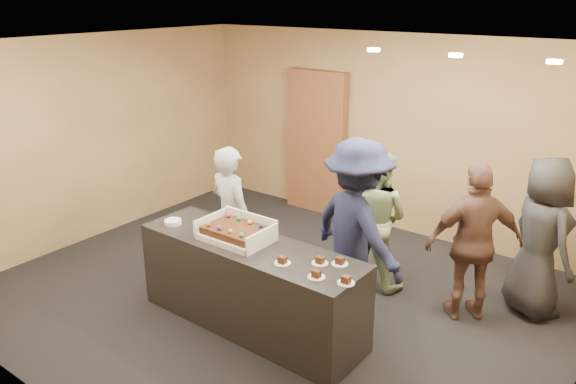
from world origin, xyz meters
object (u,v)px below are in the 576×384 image
Objects in this scene: serving_counter at (251,285)px; person_navy_man at (357,230)px; person_brown_extra at (474,243)px; person_server_grey at (231,216)px; sheet_cake at (236,230)px; person_dark_suit at (541,237)px; plate_stack at (173,222)px; storage_cabinet at (316,143)px; cake_box at (238,234)px; person_sage_man at (375,219)px.

serving_counter is 1.19m from person_navy_man.
serving_counter is at bearing 1.44° from person_brown_extra.
sheet_cake is at bearing 144.11° from person_server_grey.
sheet_cake is 2.38m from person_brown_extra.
person_dark_suit is (2.36, 1.98, -0.15)m from sheet_cake.
plate_stack is at bearing -9.01° from person_brown_extra.
plate_stack is 0.10× the size of person_dark_suit.
person_dark_suit is (3.47, -1.07, -0.22)m from storage_cabinet.
serving_counter is at bearing 84.07° from person_dark_suit.
person_navy_man is at bearing 42.73° from cake_box.
person_server_grey reaches higher than serving_counter.
person_dark_suit is (0.51, 0.50, 0.01)m from person_brown_extra.
person_brown_extra is (2.64, 1.57, -0.09)m from plate_stack.
person_navy_man is (0.15, -0.68, 0.14)m from person_sage_man.
person_dark_suit is at bearing -17.12° from storage_cabinet.
person_navy_man reaches higher than person_server_grey.
person_server_grey is 0.96× the size of person_dark_suit.
person_sage_man is 0.96× the size of person_brown_extra.
serving_counter is 13.65× the size of plate_stack.
cake_box is 0.41× the size of person_dark_suit.
sheet_cake is (-0.18, 0.00, 0.55)m from serving_counter.
plate_stack is (-0.79, -0.10, -0.08)m from sheet_cake.
plate_stack is 2.21m from person_sage_man.
sheet_cake is 0.31× the size of person_navy_man.
person_navy_man reaches higher than person_sage_man.
person_dark_suit is at bearing 39.92° from sheet_cake.
person_sage_man is 0.94× the size of person_dark_suit.
sheet_cake is 0.36× the size of person_server_grey.
cake_box is 3.07m from person_dark_suit.
serving_counter is 0.57m from sheet_cake.
person_server_grey reaches higher than sheet_cake.
plate_stack is 0.71m from person_server_grey.
plate_stack reaches higher than serving_counter.
person_sage_man reaches higher than plate_stack.
sheet_cake is at bearing 63.95° from person_navy_man.
person_sage_man reaches higher than sheet_cake.
person_brown_extra reaches higher than sheet_cake.
storage_cabinet is 3.16m from plate_stack.
serving_counter is at bearing -67.22° from storage_cabinet.
sheet_cake is at bearing 81.88° from person_dark_suit.
storage_cabinet is at bearing 113.88° from serving_counter.
storage_cabinet reaches higher than person_navy_man.
person_sage_man is at bearing -40.01° from storage_cabinet.
sheet_cake is at bearing -178.90° from serving_counter.
sheet_cake reaches higher than serving_counter.
sheet_cake is at bearing -1.36° from person_brown_extra.
sheet_cake is at bearing 7.33° from plate_stack.
cake_box is 1.19m from person_navy_man.
person_brown_extra is at bearing -126.62° from person_navy_man.
serving_counter is at bearing -8.27° from cake_box.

